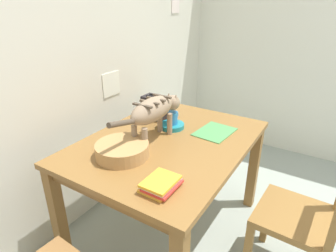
{
  "coord_description": "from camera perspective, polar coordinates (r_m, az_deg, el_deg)",
  "views": [
    {
      "loc": [
        -1.35,
        0.56,
        1.6
      ],
      "look_at": [
        0.07,
        1.44,
        0.85
      ],
      "focal_mm": 30.49,
      "sensor_mm": 36.0,
      "label": 1
    }
  ],
  "objects": [
    {
      "name": "wooden_chair_far",
      "position": [
        1.87,
        25.4,
        -16.09
      ],
      "size": [
        0.44,
        0.44,
        0.95
      ],
      "rotation": [
        0.0,
        0.0,
        -0.04
      ],
      "color": "olive",
      "rests_on": "ground_plane"
    },
    {
      "name": "wall_rear",
      "position": [
        2.12,
        -18.03,
        13.47
      ],
      "size": [
        4.25,
        0.11,
        2.5
      ],
      "color": "silver",
      "rests_on": "ground_plane"
    },
    {
      "name": "magazine",
      "position": [
        2.01,
        9.33,
        -1.15
      ],
      "size": [
        0.31,
        0.24,
        0.01
      ],
      "primitive_type": "cube",
      "rotation": [
        0.0,
        0.0,
        -0.09
      ],
      "color": "#4F9854",
      "rests_on": "dining_table"
    },
    {
      "name": "saucer_bowl",
      "position": [
        2.04,
        0.84,
        0.07
      ],
      "size": [
        0.17,
        0.17,
        0.03
      ],
      "primitive_type": "cylinder",
      "color": "teal",
      "rests_on": "dining_table"
    },
    {
      "name": "toaster",
      "position": [
        2.2,
        -2.44,
        3.78
      ],
      "size": [
        0.12,
        0.2,
        0.18
      ],
      "color": "black",
      "rests_on": "dining_table"
    },
    {
      "name": "cat",
      "position": [
        1.81,
        -2.71,
        3.14
      ],
      "size": [
        0.68,
        0.15,
        0.29
      ],
      "rotation": [
        0.0,
        0.0,
        -1.58
      ],
      "color": "#937A60",
      "rests_on": "dining_table"
    },
    {
      "name": "dining_table",
      "position": [
        1.92,
        0.0,
        -5.1
      ],
      "size": [
        1.3,
        0.97,
        0.75
      ],
      "color": "olive",
      "rests_on": "ground_plane"
    },
    {
      "name": "book_stack",
      "position": [
        1.41,
        -1.44,
        -11.49
      ],
      "size": [
        0.19,
        0.16,
        0.05
      ],
      "color": "gold",
      "rests_on": "dining_table"
    },
    {
      "name": "coffee_mug",
      "position": [
        2.02,
        0.91,
        1.69
      ],
      "size": [
        0.12,
        0.08,
        0.09
      ],
      "color": "#2C7BC0",
      "rests_on": "saucer_bowl"
    },
    {
      "name": "wicker_basket",
      "position": [
        1.69,
        -9.13,
        -4.7
      ],
      "size": [
        0.31,
        0.31,
        0.08
      ],
      "color": "tan",
      "rests_on": "dining_table"
    }
  ]
}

